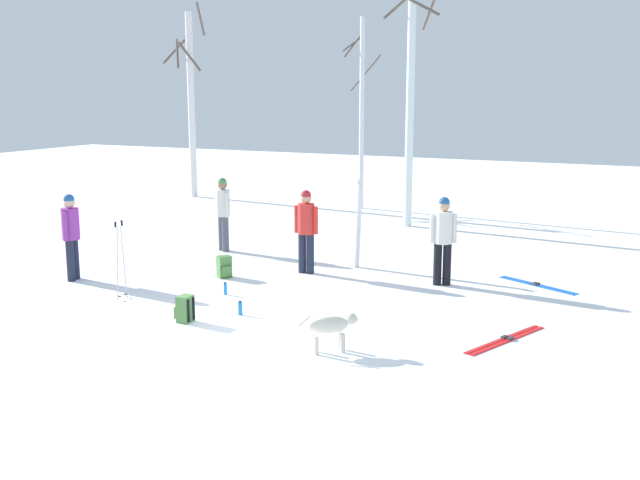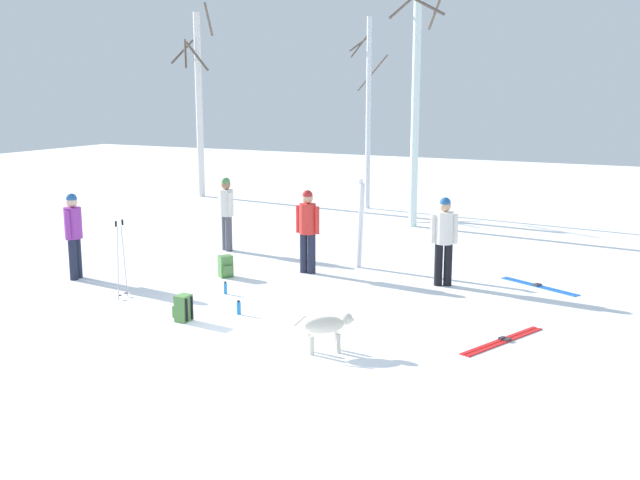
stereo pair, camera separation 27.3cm
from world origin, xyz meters
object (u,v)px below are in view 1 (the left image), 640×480
Objects in this scene: ski_pair_planted_0 at (359,224)px; ski_poles_0 at (120,258)px; person_0 at (71,231)px; person_2 at (306,226)px; birch_tree_2 at (411,84)px; person_1 at (443,235)px; dog at (331,326)px; ski_pair_lying_0 at (537,285)px; backpack_0 at (185,309)px; ski_pair_lying_1 at (506,340)px; backpack_1 at (224,267)px; person_3 at (223,209)px; birch_tree_1 at (362,111)px; water_bottle_0 at (240,308)px; water_bottle_1 at (225,289)px; birch_tree_0 at (191,101)px.

ski_pair_planted_0 is 1.31× the size of ski_poles_0.
person_0 is 1.00× the size of person_2.
person_1 is at bearing -64.99° from birch_tree_2.
dog is 5.51m from ski_pair_lying_0.
dog is 0.45× the size of ski_pair_lying_0.
backpack_0 is at bearing -126.89° from person_1.
person_0 reaches higher than backpack_0.
person_0 is 0.23× the size of birch_tree_2.
ski_pair_lying_1 is 6.12m from backpack_1.
ski_pair_lying_1 is at bearing -28.54° from person_2.
person_3 is 8.23m from ski_pair_lying_1.
birch_tree_1 is 3.48m from birch_tree_2.
person_1 is 3.90× the size of backpack_0.
backpack_0 reaches higher than water_bottle_0.
person_0 reaches higher than ski_poles_0.
person_1 is 0.23× the size of birch_tree_2.
water_bottle_1 is at bearing -80.87° from birch_tree_1.
person_0 is 12.01m from birch_tree_0.
water_bottle_0 is 1.03× the size of water_bottle_1.
ski_pair_planted_0 is at bearing 83.87° from water_bottle_0.
dog is 1.65× the size of backpack_0.
person_3 reaches higher than water_bottle_0.
birch_tree_1 is (-0.99, 9.50, 2.83)m from backpack_1.
person_2 is 1.00× the size of person_3.
ski_pair_lying_0 is at bearing 22.73° from person_0.
person_3 is at bearing 177.53° from ski_pair_planted_0.
ski_poles_0 is (-4.57, 0.91, 0.38)m from dog.
person_1 and person_3 have the same top height.
birch_tree_1 is (-6.93, 10.96, 3.03)m from ski_pair_lying_1.
birch_tree_0 is (-8.27, 12.15, 3.09)m from backpack_0.
person_1 is 4.25m from water_bottle_1.
ski_pair_lying_0 is at bearing 92.46° from ski_pair_lying_1.
ski_pair_planted_0 is at bearing 161.29° from person_1.
birch_tree_0 is at bearing 124.23° from backpack_0.
person_3 is 7.07× the size of water_bottle_0.
person_3 is 7.29× the size of water_bottle_1.
water_bottle_0 is at bearing -84.10° from person_2.
birch_tree_2 is at bearing -14.68° from birch_tree_0.
backpack_0 is at bearing -79.62° from water_bottle_1.
person_0 is at bearing -143.37° from ski_pair_planted_0.
birch_tree_1 is at bearing 105.22° from person_2.
water_bottle_0 is (-4.15, -4.12, 0.10)m from ski_pair_lying_0.
person_2 is 1.22m from ski_pair_planted_0.
ski_pair_lying_1 is at bearing -62.13° from birch_tree_2.
person_1 is at bearing 35.27° from ski_poles_0.
ski_pair_lying_1 is at bearing 36.43° from dog.
dog is 0.51× the size of ski_poles_0.
ski_pair_planted_0 is 0.32× the size of birch_tree_1.
water_bottle_1 is at bearing -57.01° from person_3.
person_0 is 0.94× the size of ski_pair_lying_1.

